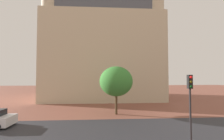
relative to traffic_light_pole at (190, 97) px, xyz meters
name	(u,v)px	position (x,y,z in m)	size (l,w,h in m)	color
ground_plane	(109,123)	(-4.99, 5.68, -3.31)	(120.00, 120.00, 0.00)	brown
street_asphalt_strip	(110,130)	(-4.99, 3.77, -3.30)	(120.00, 6.41, 0.00)	#2D2D33
landmark_building	(103,51)	(-5.42, 23.27, 6.76)	(22.70, 14.69, 35.55)	beige
traffic_light_pole	(190,97)	(0.00, 0.00, 0.00)	(0.28, 0.34, 4.74)	black
tree_curb_far	(116,81)	(-3.95, 9.08, 0.70)	(4.07, 4.07, 5.85)	#4C3823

